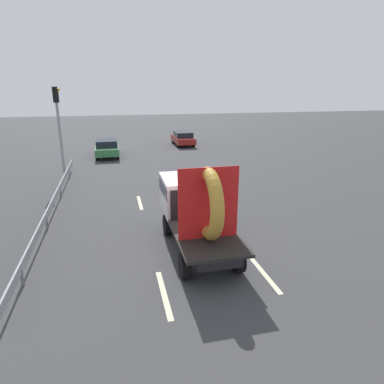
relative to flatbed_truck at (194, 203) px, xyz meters
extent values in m
plane|color=#38383A|center=(-0.10, -0.43, -1.54)|extent=(120.00, 120.00, 0.00)
cylinder|color=black|center=(-0.85, 0.93, -1.14)|extent=(0.28, 0.81, 0.81)
cylinder|color=black|center=(0.85, 0.93, -1.14)|extent=(0.28, 0.81, 0.81)
cylinder|color=black|center=(-0.85, -2.36, -1.14)|extent=(0.28, 0.81, 0.81)
cylinder|color=black|center=(0.85, -2.36, -1.14)|extent=(0.28, 0.81, 0.81)
cube|color=black|center=(0.00, -0.65, -0.73)|extent=(1.30, 5.31, 0.25)
cube|color=silver|center=(0.00, 0.93, 0.07)|extent=(2.00, 2.15, 1.35)
cube|color=black|center=(0.00, 0.88, 0.36)|extent=(2.02, 2.04, 0.44)
cube|color=black|center=(0.00, -1.72, -0.56)|extent=(2.00, 3.16, 0.10)
cube|color=black|center=(0.00, -0.19, 0.04)|extent=(1.80, 0.08, 1.10)
torus|color=#B7842D|center=(0.00, -1.87, 0.63)|extent=(0.41, 2.27, 2.27)
cube|color=red|center=(0.00, -1.87, 0.63)|extent=(1.90, 0.03, 2.27)
cylinder|color=black|center=(-4.01, 18.89, -1.22)|extent=(0.23, 0.66, 0.66)
cylinder|color=black|center=(-2.41, 18.89, -1.22)|extent=(0.23, 0.66, 0.66)
cylinder|color=black|center=(-4.01, 16.14, -1.22)|extent=(0.23, 0.66, 0.66)
cylinder|color=black|center=(-2.41, 16.14, -1.22)|extent=(0.23, 0.66, 0.66)
cube|color=#33723F|center=(-3.21, 17.52, -0.93)|extent=(1.84, 4.30, 0.56)
cube|color=black|center=(-3.21, 17.41, -0.40)|extent=(1.66, 2.41, 0.51)
cylinder|color=gray|center=(-5.82, 10.83, 0.79)|extent=(0.16, 0.16, 4.66)
cube|color=black|center=(-5.82, 10.83, 3.57)|extent=(0.30, 0.36, 0.90)
sphere|color=yellow|center=(-5.65, 10.83, 3.85)|extent=(0.20, 0.20, 0.20)
cube|color=gray|center=(-5.58, 4.70, -0.99)|extent=(0.06, 17.07, 0.32)
cylinder|color=slate|center=(-5.58, -1.70, -1.27)|extent=(0.10, 0.10, 0.55)
cylinder|color=slate|center=(-5.58, 2.57, -1.27)|extent=(0.10, 0.10, 0.55)
cylinder|color=slate|center=(-5.58, 6.83, -1.27)|extent=(0.10, 0.10, 0.55)
cylinder|color=slate|center=(-5.58, 11.10, -1.27)|extent=(0.10, 0.10, 0.55)
cube|color=beige|center=(-1.60, -3.07, -1.54)|extent=(0.16, 2.41, 0.01)
cube|color=beige|center=(-1.60, 5.03, -1.54)|extent=(0.16, 2.12, 0.01)
cube|color=beige|center=(1.60, -2.71, -1.54)|extent=(0.16, 2.26, 0.01)
cube|color=beige|center=(1.60, 5.00, -1.54)|extent=(0.16, 2.75, 0.01)
cylinder|color=black|center=(3.26, 22.92, -1.23)|extent=(0.21, 0.62, 0.62)
cylinder|color=black|center=(4.77, 22.92, -1.23)|extent=(0.21, 0.62, 0.62)
cylinder|color=black|center=(3.26, 20.31, -1.23)|extent=(0.21, 0.62, 0.62)
cylinder|color=black|center=(4.77, 20.31, -1.23)|extent=(0.21, 0.62, 0.62)
cube|color=maroon|center=(4.02, 21.62, -0.97)|extent=(1.75, 4.07, 0.53)
cube|color=black|center=(4.02, 21.52, -0.46)|extent=(1.57, 2.28, 0.48)
camera|label=1|loc=(-2.72, -11.38, 4.07)|focal=32.04mm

